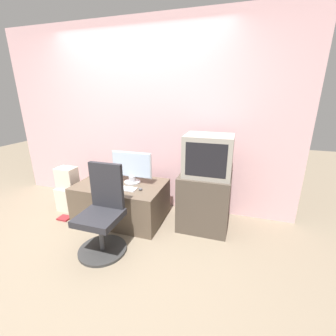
{
  "coord_description": "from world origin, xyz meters",
  "views": [
    {
      "loc": [
        1.37,
        -1.7,
        1.65
      ],
      "look_at": [
        0.56,
        0.87,
        0.75
      ],
      "focal_mm": 24.0,
      "sensor_mm": 36.0,
      "label": 1
    }
  ],
  "objects": [
    {
      "name": "ground_plane",
      "position": [
        0.0,
        0.0,
        0.0
      ],
      "size": [
        12.0,
        12.0,
        0.0
      ],
      "primitive_type": "plane",
      "color": "#7F705B"
    },
    {
      "name": "crt_tv",
      "position": [
        1.06,
        0.88,
        0.96
      ],
      "size": [
        0.56,
        0.44,
        0.49
      ],
      "color": "gray",
      "rests_on": "side_stand"
    },
    {
      "name": "desk",
      "position": [
        -0.07,
        0.76,
        0.25
      ],
      "size": [
        1.16,
        0.75,
        0.5
      ],
      "color": "brown",
      "rests_on": "ground_plane"
    },
    {
      "name": "wall_back",
      "position": [
        0.0,
        1.32,
        1.3
      ],
      "size": [
        4.4,
        0.05,
        2.6
      ],
      "color": "beige",
      "rests_on": "ground_plane"
    },
    {
      "name": "cardboard_box_lower",
      "position": [
        -0.92,
        0.74,
        0.17
      ],
      "size": [
        0.32,
        0.26,
        0.35
      ],
      "color": "beige",
      "rests_on": "ground_plane"
    },
    {
      "name": "main_monitor",
      "position": [
        0.06,
        0.85,
        0.72
      ],
      "size": [
        0.56,
        0.21,
        0.43
      ],
      "color": "#B2B2B7",
      "rests_on": "desk"
    },
    {
      "name": "office_chair",
      "position": [
        0.06,
        0.11,
        0.4
      ],
      "size": [
        0.52,
        0.52,
        0.96
      ],
      "color": "#333333",
      "rests_on": "ground_plane"
    },
    {
      "name": "mouse",
      "position": [
        0.27,
        0.64,
        0.52
      ],
      "size": [
        0.05,
        0.04,
        0.03
      ],
      "color": "#4C4C51",
      "rests_on": "desk"
    },
    {
      "name": "side_stand",
      "position": [
        1.04,
        0.9,
        0.36
      ],
      "size": [
        0.62,
        0.56,
        0.71
      ],
      "color": "#4C4238",
      "rests_on": "ground_plane"
    },
    {
      "name": "cardboard_box_upper",
      "position": [
        -0.92,
        0.74,
        0.5
      ],
      "size": [
        0.27,
        0.2,
        0.3
      ],
      "color": "beige",
      "rests_on": "cardboard_box_lower"
    },
    {
      "name": "keyboard",
      "position": [
        0.06,
        0.62,
        0.51
      ],
      "size": [
        0.31,
        0.13,
        0.01
      ],
      "color": "silver",
      "rests_on": "desk"
    },
    {
      "name": "book",
      "position": [
        -0.82,
        0.47,
        0.01
      ],
      "size": [
        0.16,
        0.13,
        0.02
      ],
      "color": "maroon",
      "rests_on": "ground_plane"
    }
  ]
}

